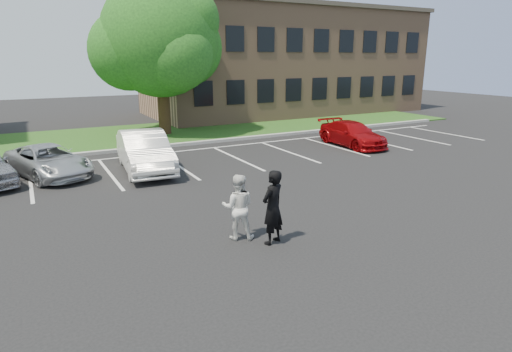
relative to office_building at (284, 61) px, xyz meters
The scene contains 11 objects.
ground_plane 26.40m from the office_building, 122.48° to the right, with size 90.00×90.00×0.00m, color black.
curb 17.68m from the office_building, 144.48° to the right, with size 40.00×0.30×0.15m, color gray.
grass_strip 15.78m from the office_building, 156.82° to the right, with size 44.00×8.00×0.08m, color #0F3D0D.
stall_lines 18.60m from the office_building, 134.01° to the right, with size 34.00×5.36×0.01m.
office_building is the anchor object (origin of this frame).
tree 13.71m from the office_building, 152.72° to the right, with size 7.80×7.20×8.80m.
man_black_suit 27.09m from the office_building, 122.50° to the right, with size 0.68×0.45×1.87m, color black.
man_white_shirt 26.90m from the office_building, 124.38° to the right, with size 0.82×0.64×1.68m, color silver.
car_silver_minivan 23.36m from the office_building, 144.93° to the right, with size 1.99×4.33×1.20m, color #BABDC2.
car_white_sedan 21.22m from the office_building, 137.36° to the right, with size 1.69×4.86×1.60m, color white.
car_red_compact 15.40m from the office_building, 108.19° to the right, with size 1.74×4.27×1.24m, color #9A070B.
Camera 1 is at (-5.47, -9.11, 4.45)m, focal length 30.00 mm.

